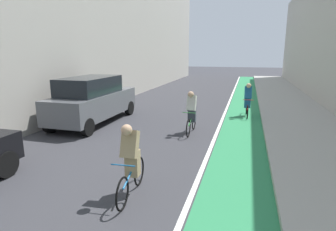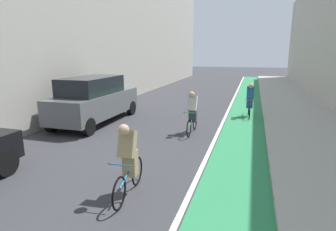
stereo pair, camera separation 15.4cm
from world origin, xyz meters
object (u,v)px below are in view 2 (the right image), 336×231
object	(u,v)px
cyclist_mid	(128,160)
cyclist_trailing	(192,112)
parked_suv_gray	(95,99)
cyclist_far	(250,99)

from	to	relation	value
cyclist_mid	cyclist_trailing	world-z (taller)	cyclist_trailing
parked_suv_gray	cyclist_trailing	xyz separation A→B (m)	(4.34, -0.38, -0.21)
cyclist_trailing	cyclist_far	xyz separation A→B (m)	(1.99, 3.51, 0.04)
cyclist_mid	cyclist_far	xyz separation A→B (m)	(2.27, 8.44, 0.04)
cyclist_trailing	cyclist_far	distance (m)	4.03
parked_suv_gray	cyclist_trailing	bearing A→B (deg)	-4.95
parked_suv_gray	cyclist_trailing	distance (m)	4.36
cyclist_trailing	cyclist_far	bearing A→B (deg)	60.50
cyclist_mid	cyclist_far	distance (m)	8.74
cyclist_mid	cyclist_trailing	bearing A→B (deg)	86.73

